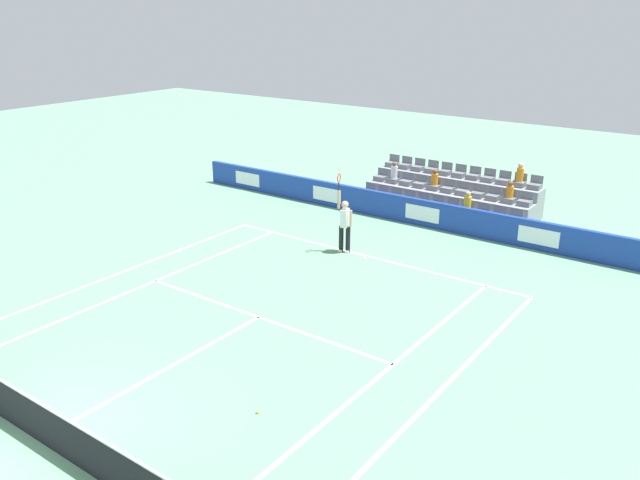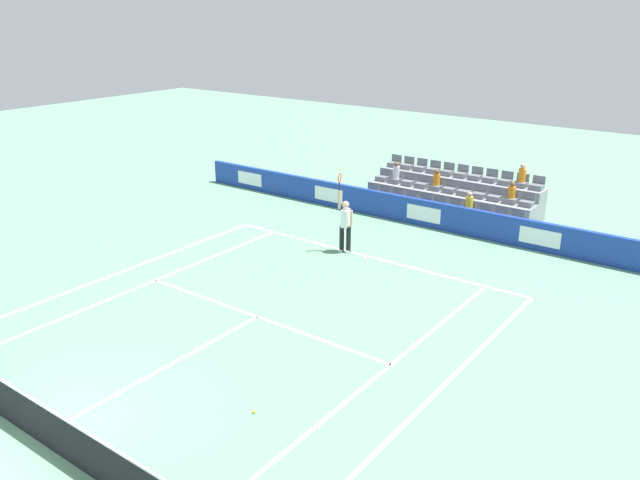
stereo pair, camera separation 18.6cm
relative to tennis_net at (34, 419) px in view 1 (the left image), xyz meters
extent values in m
plane|color=#669E77|center=(0.00, 0.00, -0.49)|extent=(80.00, 80.00, 0.00)
cube|color=white|center=(0.00, -11.89, -0.49)|extent=(10.97, 0.10, 0.01)
cube|color=white|center=(0.00, -6.40, -0.49)|extent=(8.23, 0.10, 0.01)
cube|color=white|center=(0.00, -3.20, -0.49)|extent=(0.10, 6.40, 0.01)
cube|color=white|center=(4.12, -5.95, -0.49)|extent=(0.10, 11.89, 0.01)
cube|color=white|center=(-4.12, -5.95, -0.49)|extent=(0.10, 11.89, 0.01)
cube|color=white|center=(5.49, -5.95, -0.49)|extent=(0.10, 11.89, 0.01)
cube|color=white|center=(-5.49, -5.95, -0.49)|extent=(0.10, 11.89, 0.01)
cube|color=white|center=(0.00, -11.79, -0.49)|extent=(0.10, 0.20, 0.01)
cube|color=#193899|center=(0.00, -15.81, 0.01)|extent=(21.82, 0.20, 1.01)
cube|color=white|center=(-4.36, -15.70, 0.01)|extent=(1.40, 0.01, 0.56)
cube|color=white|center=(0.00, -15.70, 0.01)|extent=(1.40, 0.01, 0.56)
cube|color=white|center=(4.36, -15.70, 0.01)|extent=(1.40, 0.01, 0.56)
cube|color=white|center=(8.73, -15.70, 0.01)|extent=(1.40, 0.01, 0.56)
cube|color=black|center=(0.00, 0.00, -0.03)|extent=(11.77, 0.02, 0.92)
cube|color=white|center=(0.00, 0.00, 0.45)|extent=(11.77, 0.04, 0.04)
cylinder|color=black|center=(0.75, -11.82, -0.04)|extent=(0.16, 0.16, 0.90)
cylinder|color=black|center=(0.98, -11.76, -0.04)|extent=(0.16, 0.16, 0.90)
cube|color=white|center=(0.75, -11.82, -0.45)|extent=(0.19, 0.28, 0.08)
cube|color=white|center=(0.98, -11.76, -0.45)|extent=(0.19, 0.28, 0.08)
cube|color=white|center=(0.86, -11.79, 0.71)|extent=(0.31, 0.41, 0.60)
sphere|color=#D3A884|center=(0.86, -11.79, 1.17)|extent=(0.24, 0.24, 0.24)
cylinder|color=#D3A884|center=(1.07, -11.73, 1.32)|extent=(0.09, 0.09, 0.62)
cylinder|color=#D3A884|center=(0.64, -11.80, 0.73)|extent=(0.09, 0.09, 0.56)
cylinder|color=black|center=(1.07, -11.73, 1.77)|extent=(0.04, 0.04, 0.28)
torus|color=red|center=(1.07, -11.73, 2.05)|extent=(0.11, 0.31, 0.31)
sphere|color=#D1E533|center=(1.07, -11.73, 2.33)|extent=(0.07, 0.07, 0.07)
cube|color=gray|center=(0.00, -16.89, -0.28)|extent=(6.82, 0.95, 0.42)
cube|color=slate|center=(-3.10, -16.89, 0.03)|extent=(0.48, 0.44, 0.20)
cube|color=slate|center=(-3.10, -17.09, 0.28)|extent=(0.48, 0.04, 0.30)
cube|color=slate|center=(-2.48, -16.89, 0.03)|extent=(0.48, 0.44, 0.20)
cube|color=slate|center=(-2.48, -17.09, 0.28)|extent=(0.48, 0.04, 0.30)
cube|color=slate|center=(-1.86, -16.89, 0.03)|extent=(0.48, 0.44, 0.20)
cube|color=slate|center=(-1.86, -17.09, 0.28)|extent=(0.48, 0.04, 0.30)
cube|color=slate|center=(-1.24, -16.89, 0.03)|extent=(0.48, 0.44, 0.20)
cube|color=slate|center=(-1.24, -17.09, 0.28)|extent=(0.48, 0.04, 0.30)
cube|color=slate|center=(-0.62, -16.89, 0.03)|extent=(0.48, 0.44, 0.20)
cube|color=slate|center=(-0.62, -17.09, 0.28)|extent=(0.48, 0.04, 0.30)
cube|color=slate|center=(0.00, -16.89, 0.03)|extent=(0.48, 0.44, 0.20)
cube|color=slate|center=(0.00, -17.09, 0.28)|extent=(0.48, 0.04, 0.30)
cube|color=slate|center=(0.62, -16.89, 0.03)|extent=(0.48, 0.44, 0.20)
cube|color=slate|center=(0.62, -17.09, 0.28)|extent=(0.48, 0.04, 0.30)
cube|color=slate|center=(1.24, -16.89, 0.03)|extent=(0.48, 0.44, 0.20)
cube|color=slate|center=(1.24, -17.09, 0.28)|extent=(0.48, 0.04, 0.30)
cube|color=slate|center=(1.86, -16.89, 0.03)|extent=(0.48, 0.44, 0.20)
cube|color=slate|center=(1.86, -17.09, 0.28)|extent=(0.48, 0.04, 0.30)
cube|color=slate|center=(2.48, -16.89, 0.03)|extent=(0.48, 0.44, 0.20)
cube|color=slate|center=(2.48, -17.09, 0.28)|extent=(0.48, 0.04, 0.30)
cube|color=slate|center=(3.10, -16.89, 0.03)|extent=(0.48, 0.44, 0.20)
cube|color=slate|center=(3.10, -17.09, 0.28)|extent=(0.48, 0.04, 0.30)
cube|color=gray|center=(0.00, -17.84, -0.07)|extent=(6.82, 0.95, 0.84)
cube|color=slate|center=(-3.10, -17.84, 0.45)|extent=(0.48, 0.44, 0.20)
cube|color=slate|center=(-3.10, -18.04, 0.70)|extent=(0.48, 0.04, 0.30)
cube|color=slate|center=(-2.48, -17.84, 0.45)|extent=(0.48, 0.44, 0.20)
cube|color=slate|center=(-2.48, -18.04, 0.70)|extent=(0.48, 0.04, 0.30)
cube|color=slate|center=(-1.86, -17.84, 0.45)|extent=(0.48, 0.44, 0.20)
cube|color=slate|center=(-1.86, -18.04, 0.70)|extent=(0.48, 0.04, 0.30)
cube|color=slate|center=(-1.24, -17.84, 0.45)|extent=(0.48, 0.44, 0.20)
cube|color=slate|center=(-1.24, -18.04, 0.70)|extent=(0.48, 0.04, 0.30)
cube|color=slate|center=(-0.62, -17.84, 0.45)|extent=(0.48, 0.44, 0.20)
cube|color=slate|center=(-0.62, -18.04, 0.70)|extent=(0.48, 0.04, 0.30)
cube|color=slate|center=(0.00, -17.84, 0.45)|extent=(0.48, 0.44, 0.20)
cube|color=slate|center=(0.00, -18.04, 0.70)|extent=(0.48, 0.04, 0.30)
cube|color=slate|center=(0.62, -17.84, 0.45)|extent=(0.48, 0.44, 0.20)
cube|color=slate|center=(0.62, -18.04, 0.70)|extent=(0.48, 0.04, 0.30)
cube|color=slate|center=(1.24, -17.84, 0.45)|extent=(0.48, 0.44, 0.20)
cube|color=slate|center=(1.24, -18.04, 0.70)|extent=(0.48, 0.04, 0.30)
cube|color=slate|center=(1.86, -17.84, 0.45)|extent=(0.48, 0.44, 0.20)
cube|color=slate|center=(1.86, -18.04, 0.70)|extent=(0.48, 0.04, 0.30)
cube|color=slate|center=(2.48, -17.84, 0.45)|extent=(0.48, 0.44, 0.20)
cube|color=slate|center=(2.48, -18.04, 0.70)|extent=(0.48, 0.04, 0.30)
cube|color=slate|center=(3.10, -17.84, 0.45)|extent=(0.48, 0.44, 0.20)
cube|color=slate|center=(3.10, -18.04, 0.70)|extent=(0.48, 0.04, 0.30)
cube|color=gray|center=(0.00, -18.79, 0.14)|extent=(6.82, 0.95, 1.26)
cube|color=slate|center=(-3.10, -18.79, 0.87)|extent=(0.48, 0.44, 0.20)
cube|color=slate|center=(-3.10, -18.99, 1.12)|extent=(0.48, 0.04, 0.30)
cube|color=slate|center=(-2.48, -18.79, 0.87)|extent=(0.48, 0.44, 0.20)
cube|color=slate|center=(-2.48, -18.99, 1.12)|extent=(0.48, 0.04, 0.30)
cube|color=slate|center=(-1.86, -18.79, 0.87)|extent=(0.48, 0.44, 0.20)
cube|color=slate|center=(-1.86, -18.99, 1.12)|extent=(0.48, 0.04, 0.30)
cube|color=slate|center=(-1.24, -18.79, 0.87)|extent=(0.48, 0.44, 0.20)
cube|color=slate|center=(-1.24, -18.99, 1.12)|extent=(0.48, 0.04, 0.30)
cube|color=slate|center=(-0.62, -18.79, 0.87)|extent=(0.48, 0.44, 0.20)
cube|color=slate|center=(-0.62, -18.99, 1.12)|extent=(0.48, 0.04, 0.30)
cube|color=slate|center=(0.00, -18.79, 0.87)|extent=(0.48, 0.44, 0.20)
cube|color=slate|center=(0.00, -18.99, 1.12)|extent=(0.48, 0.04, 0.30)
cube|color=slate|center=(0.62, -18.79, 0.87)|extent=(0.48, 0.44, 0.20)
cube|color=slate|center=(0.62, -18.99, 1.12)|extent=(0.48, 0.04, 0.30)
cube|color=slate|center=(1.24, -18.79, 0.87)|extent=(0.48, 0.44, 0.20)
cube|color=slate|center=(1.24, -18.99, 1.12)|extent=(0.48, 0.04, 0.30)
cube|color=slate|center=(1.86, -18.79, 0.87)|extent=(0.48, 0.44, 0.20)
cube|color=slate|center=(1.86, -18.99, 1.12)|extent=(0.48, 0.04, 0.30)
cube|color=slate|center=(2.48, -18.79, 0.87)|extent=(0.48, 0.44, 0.20)
cube|color=slate|center=(2.48, -18.99, 1.12)|extent=(0.48, 0.04, 0.30)
cube|color=slate|center=(3.10, -18.79, 0.87)|extent=(0.48, 0.44, 0.20)
cube|color=slate|center=(3.10, -18.99, 1.12)|extent=(0.48, 0.04, 0.30)
cylinder|color=orange|center=(-2.48, -18.84, 1.23)|extent=(0.28, 0.28, 0.52)
sphere|color=#D3A884|center=(-2.48, -18.84, 1.59)|extent=(0.20, 0.20, 0.20)
cylinder|color=yellow|center=(-1.24, -16.94, 0.36)|extent=(0.28, 0.28, 0.47)
sphere|color=#D3A884|center=(-1.24, -16.94, 0.69)|extent=(0.20, 0.20, 0.20)
cylinder|color=white|center=(2.48, -17.89, 0.79)|extent=(0.28, 0.28, 0.49)
sphere|color=brown|center=(2.48, -17.89, 1.14)|extent=(0.20, 0.20, 0.20)
cylinder|color=orange|center=(0.62, -17.89, 0.77)|extent=(0.28, 0.28, 0.44)
sphere|color=brown|center=(0.62, -17.89, 1.09)|extent=(0.20, 0.20, 0.20)
cylinder|color=orange|center=(-2.48, -17.89, 0.77)|extent=(0.28, 0.28, 0.44)
sphere|color=brown|center=(-2.48, -17.89, 1.08)|extent=(0.20, 0.20, 0.20)
sphere|color=#D1E533|center=(-2.83, -3.12, -0.46)|extent=(0.07, 0.07, 0.07)
camera|label=1|loc=(-10.40, 5.18, 7.34)|focal=36.30mm
camera|label=2|loc=(-10.55, 5.07, 7.34)|focal=36.30mm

